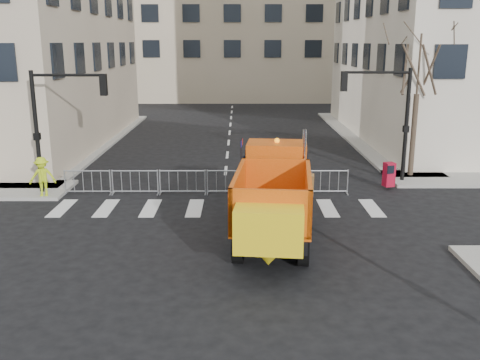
{
  "coord_description": "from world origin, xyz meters",
  "views": [
    {
      "loc": [
        0.69,
        -15.22,
        6.57
      ],
      "look_at": [
        0.73,
        2.5,
        1.96
      ],
      "focal_mm": 40.0,
      "sensor_mm": 36.0,
      "label": 1
    }
  ],
  "objects_px": {
    "cop_c": "(248,179)",
    "worker": "(42,177)",
    "plow_truck": "(274,193)",
    "newspaper_box": "(389,174)",
    "cop_a": "(263,179)",
    "cop_b": "(246,177)"
  },
  "relations": [
    {
      "from": "newspaper_box",
      "to": "plow_truck",
      "type": "bearing_deg",
      "value": -148.93
    },
    {
      "from": "cop_b",
      "to": "cop_c",
      "type": "height_order",
      "value": "cop_b"
    },
    {
      "from": "plow_truck",
      "to": "cop_c",
      "type": "distance_m",
      "value": 5.0
    },
    {
      "from": "plow_truck",
      "to": "cop_c",
      "type": "relative_size",
      "value": 5.73
    },
    {
      "from": "cop_c",
      "to": "newspaper_box",
      "type": "bearing_deg",
      "value": 120.66
    },
    {
      "from": "cop_a",
      "to": "cop_c",
      "type": "height_order",
      "value": "cop_a"
    },
    {
      "from": "cop_c",
      "to": "worker",
      "type": "distance_m",
      "value": 8.76
    },
    {
      "from": "cop_c",
      "to": "cop_a",
      "type": "bearing_deg",
      "value": 75.62
    },
    {
      "from": "cop_a",
      "to": "cop_c",
      "type": "xyz_separation_m",
      "value": [
        -0.62,
        0.41,
        -0.12
      ]
    },
    {
      "from": "newspaper_box",
      "to": "cop_c",
      "type": "bearing_deg",
      "value": 174.99
    },
    {
      "from": "worker",
      "to": "cop_b",
      "type": "bearing_deg",
      "value": -7.94
    },
    {
      "from": "cop_c",
      "to": "worker",
      "type": "bearing_deg",
      "value": -69.7
    },
    {
      "from": "plow_truck",
      "to": "worker",
      "type": "bearing_deg",
      "value": 69.89
    },
    {
      "from": "plow_truck",
      "to": "newspaper_box",
      "type": "relative_size",
      "value": 8.58
    },
    {
      "from": "newspaper_box",
      "to": "cop_b",
      "type": "bearing_deg",
      "value": 175.41
    },
    {
      "from": "cop_a",
      "to": "newspaper_box",
      "type": "height_order",
      "value": "cop_a"
    },
    {
      "from": "worker",
      "to": "plow_truck",
      "type": "bearing_deg",
      "value": -34.91
    },
    {
      "from": "cop_b",
      "to": "newspaper_box",
      "type": "relative_size",
      "value": 1.73
    },
    {
      "from": "plow_truck",
      "to": "cop_a",
      "type": "xyz_separation_m",
      "value": [
        -0.18,
        4.47,
        -0.65
      ]
    },
    {
      "from": "plow_truck",
      "to": "newspaper_box",
      "type": "distance_m",
      "value": 8.43
    },
    {
      "from": "cop_b",
      "to": "newspaper_box",
      "type": "bearing_deg",
      "value": -150.36
    },
    {
      "from": "cop_a",
      "to": "cop_b",
      "type": "distance_m",
      "value": 0.78
    }
  ]
}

